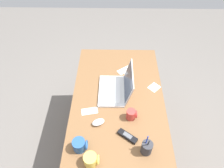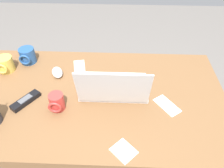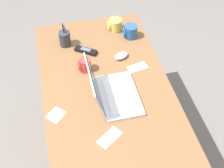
{
  "view_description": "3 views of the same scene",
  "coord_description": "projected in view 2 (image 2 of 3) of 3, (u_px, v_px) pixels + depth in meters",
  "views": [
    {
      "loc": [
        1.06,
        -0.03,
        2.14
      ],
      "look_at": [
        -0.09,
        -0.05,
        0.87
      ],
      "focal_mm": 33.41,
      "sensor_mm": 36.0,
      "label": 1
    },
    {
      "loc": [
        -0.13,
        0.81,
        1.56
      ],
      "look_at": [
        -0.1,
        0.02,
        0.85
      ],
      "focal_mm": 35.75,
      "sensor_mm": 36.0,
      "label": 2
    },
    {
      "loc": [
        -1.25,
        0.25,
        2.14
      ],
      "look_at": [
        -0.07,
        -0.02,
        0.84
      ],
      "focal_mm": 49.82,
      "sensor_mm": 36.0,
      "label": 3
    }
  ],
  "objects": [
    {
      "name": "ground_plane",
      "position": [
        99.0,
        167.0,
        1.65
      ],
      "size": [
        6.0,
        6.0,
        0.0
      ],
      "primitive_type": "plane",
      "color": "slate"
    },
    {
      "name": "desk",
      "position": [
        96.0,
        138.0,
        1.4
      ],
      "size": [
        1.36,
        0.77,
        0.76
      ],
      "primitive_type": "cube",
      "color": "brown",
      "rests_on": "ground"
    },
    {
      "name": "laptop",
      "position": [
        114.0,
        87.0,
        1.12
      ],
      "size": [
        0.35,
        0.28,
        0.23
      ],
      "color": "silver",
      "rests_on": "desk"
    },
    {
      "name": "paper_note_left",
      "position": [
        124.0,
        151.0,
        0.9
      ],
      "size": [
        0.12,
        0.12,
        0.0
      ],
      "primitive_type": "cube",
      "rotation": [
        0.0,
        0.0,
        -0.79
      ],
      "color": "white",
      "rests_on": "desk"
    },
    {
      "name": "coffee_mug_spare",
      "position": [
        5.0,
        64.0,
        1.26
      ],
      "size": [
        0.09,
        0.1,
        0.09
      ],
      "color": "#E0BC4C",
      "rests_on": "desk"
    },
    {
      "name": "computer_mouse",
      "position": [
        57.0,
        72.0,
        1.25
      ],
      "size": [
        0.09,
        0.11,
        0.04
      ],
      "primitive_type": "ellipsoid",
      "rotation": [
        0.0,
        0.0,
        0.43
      ],
      "color": "white",
      "rests_on": "desk"
    },
    {
      "name": "cordless_phone",
      "position": [
        26.0,
        101.0,
        1.1
      ],
      "size": [
        0.12,
        0.15,
        0.03
      ],
      "color": "black",
      "rests_on": "desk"
    },
    {
      "name": "coffee_mug_tall",
      "position": [
        27.0,
        56.0,
        1.32
      ],
      "size": [
        0.09,
        0.1,
        0.09
      ],
      "color": "#26518C",
      "rests_on": "desk"
    },
    {
      "name": "coffee_mug_white",
      "position": [
        57.0,
        102.0,
        1.04
      ],
      "size": [
        0.07,
        0.08,
        0.09
      ],
      "color": "#C63833",
      "rests_on": "desk"
    },
    {
      "name": "paper_note_right",
      "position": [
        79.0,
        67.0,
        1.32
      ],
      "size": [
        0.09,
        0.14,
        0.0
      ],
      "primitive_type": "cube",
      "rotation": [
        0.0,
        0.0,
        0.2
      ],
      "color": "white",
      "rests_on": "desk"
    },
    {
      "name": "paper_note_near_laptop",
      "position": [
        167.0,
        105.0,
        1.09
      ],
      "size": [
        0.13,
        0.15,
        0.0
      ],
      "primitive_type": "cube",
      "rotation": [
        0.0,
        0.0,
        0.62
      ],
      "color": "white",
      "rests_on": "desk"
    }
  ]
}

